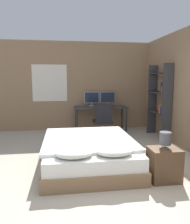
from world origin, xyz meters
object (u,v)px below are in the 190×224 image
Objects in this scene: bedside_lamp at (165,139)px; desk at (101,110)px; monitor_left at (92,98)px; computer_mouse at (110,107)px; bed at (89,152)px; nightstand at (164,164)px; office_chair at (103,123)px; monitor_right at (108,98)px; keyboard at (102,107)px; bookshelf at (161,98)px.

bedside_lamp reaches higher than desk.
computer_mouse is at bearing -35.04° from monitor_left.
monitor_left is at bearing 81.60° from bed.
bedside_lamp is at bearing 0.00° from nightstand.
monitor_right is at bearing 70.20° from office_chair.
bedside_lamp is at bearing -79.58° from monitor_left.
bed is 2.27× the size of office_chair.
bed is 4.40× the size of monitor_right.
office_chair is at bearing -94.61° from desk.
computer_mouse is (-0.15, 3.26, 0.08)m from bedside_lamp.
keyboard is (0.67, 2.47, 0.50)m from bed.
bedside_lamp is at bearing -36.14° from bed.
monitor_left is 1.07m from office_chair.
desk is 1.76× the size of office_chair.
bedside_lamp is 3.71× the size of computer_mouse.
monitor_left is at bearing 124.81° from keyboard.
monitor_right is at bearing 35.98° from desk.
office_chair is at bearing -96.30° from keyboard.
bed is 1.34m from nightstand.
nightstand is 0.32× the size of desk.
bed is 2.73m from bookshelf.
bed is at bearing -143.16° from bookshelf.
bookshelf reaches higher than desk.
monitor_left is 0.52× the size of office_chair.
desk is 0.46m from monitor_right.
desk is 0.21m from keyboard.
bookshelf is at bearing -32.51° from keyboard.
nightstand is at bearing -82.77° from keyboard.
keyboard is (-0.41, 3.26, 0.49)m from nightstand.
office_chair is (-0.05, -0.67, -0.28)m from desk.
monitor_right is 0.24× the size of bookshelf.
monitor_left is at bearing 103.14° from office_chair.
nightstand is at bearing -36.14° from bed.
desk is 4.53× the size of keyboard.
bookshelf is at bearing -37.38° from desk.
monitor_left is (-0.67, 3.62, 0.73)m from nightstand.
nightstand is at bearing -87.40° from computer_mouse.
desk is at bearing 145.88° from computer_mouse.
computer_mouse is at bearing -34.12° from desk.
nightstand is 2.68m from bookshelf.
computer_mouse is at bearing 69.24° from bed.
monitor_right reaches higher than keyboard.
bed is 2.76m from desk.
bookshelf reaches higher than monitor_left.
nightstand is at bearing -87.45° from monitor_right.
office_chair is (0.20, -0.85, -0.62)m from monitor_left.
bookshelf is (2.09, 1.56, 0.82)m from bed.
keyboard is (0.25, -0.36, -0.24)m from monitor_left.
nightstand is 0.42m from bedside_lamp.
office_chair is (-0.05, -0.49, -0.38)m from keyboard.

